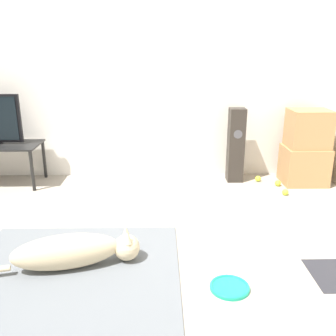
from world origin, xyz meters
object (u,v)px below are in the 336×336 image
at_px(tennis_ball_by_boxes, 278,183).
at_px(tennis_ball_near_speaker, 258,179).
at_px(dog, 75,251).
at_px(floor_speaker, 236,145).
at_px(tennis_ball_loose_on_carpet, 285,192).
at_px(cardboard_box_lower, 304,165).
at_px(cardboard_box_upper, 308,129).
at_px(frisbee, 230,287).

height_order(tennis_ball_by_boxes, tennis_ball_near_speaker, same).
height_order(dog, tennis_ball_by_boxes, dog).
height_order(floor_speaker, tennis_ball_by_boxes, floor_speaker).
xyz_separation_m(tennis_ball_near_speaker, tennis_ball_loose_on_carpet, (0.18, -0.43, 0.00)).
bearing_deg(cardboard_box_lower, cardboard_box_upper, 47.43).
bearing_deg(tennis_ball_loose_on_carpet, cardboard_box_upper, 49.89).
distance_m(cardboard_box_lower, tennis_ball_by_boxes, 0.38).
distance_m(frisbee, cardboard_box_lower, 2.31).
bearing_deg(tennis_ball_near_speaker, tennis_ball_by_boxes, -39.96).
distance_m(dog, floor_speaker, 2.34).
bearing_deg(tennis_ball_by_boxes, tennis_ball_near_speaker, 140.04).
xyz_separation_m(floor_speaker, tennis_ball_loose_on_carpet, (0.45, -0.48, -0.39)).
xyz_separation_m(frisbee, tennis_ball_near_speaker, (0.69, 2.03, 0.02)).
height_order(cardboard_box_upper, tennis_ball_by_boxes, cardboard_box_upper).
distance_m(frisbee, floor_speaker, 2.15).
bearing_deg(floor_speaker, tennis_ball_near_speaker, -9.04).
relative_size(cardboard_box_upper, tennis_ball_loose_on_carpet, 6.61).
xyz_separation_m(cardboard_box_lower, floor_speaker, (-0.77, 0.10, 0.21)).
distance_m(floor_speaker, tennis_ball_loose_on_carpet, 0.77).
distance_m(floor_speaker, tennis_ball_near_speaker, 0.48).
height_order(tennis_ball_near_speaker, tennis_ball_loose_on_carpet, same).
bearing_deg(frisbee, dog, 165.66).
height_order(dog, cardboard_box_lower, cardboard_box_lower).
bearing_deg(tennis_ball_loose_on_carpet, tennis_ball_near_speaker, 112.68).
bearing_deg(tennis_ball_loose_on_carpet, frisbee, -118.69).
distance_m(cardboard_box_lower, tennis_ball_loose_on_carpet, 0.53).
xyz_separation_m(cardboard_box_lower, tennis_ball_loose_on_carpet, (-0.32, -0.38, -0.18)).
distance_m(frisbee, tennis_ball_by_boxes, 2.07).
height_order(cardboard_box_upper, tennis_ball_loose_on_carpet, cardboard_box_upper).
bearing_deg(tennis_ball_by_boxes, cardboard_box_upper, 18.68).
distance_m(dog, frisbee, 1.08).
distance_m(frisbee, tennis_ball_near_speaker, 2.14).
bearing_deg(cardboard_box_upper, tennis_ball_loose_on_carpet, -130.11).
bearing_deg(cardboard_box_upper, cardboard_box_lower, -132.57).
bearing_deg(frisbee, floor_speaker, 78.58).
xyz_separation_m(dog, cardboard_box_lower, (2.24, 1.71, 0.08)).
bearing_deg(cardboard_box_lower, dog, -142.63).
distance_m(dog, tennis_ball_loose_on_carpet, 2.33).
relative_size(cardboard_box_upper, floor_speaker, 0.51).
height_order(cardboard_box_lower, tennis_ball_by_boxes, cardboard_box_lower).
bearing_deg(tennis_ball_near_speaker, floor_speaker, 170.96).
bearing_deg(cardboard_box_upper, tennis_ball_near_speaker, 174.62).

